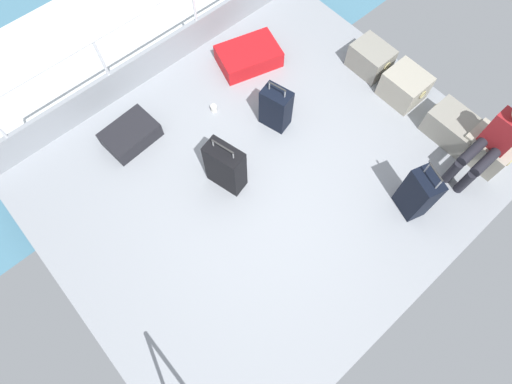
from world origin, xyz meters
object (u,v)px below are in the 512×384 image
at_px(cargo_crate_0, 371,58).
at_px(suitcase_1, 249,56).
at_px(cargo_crate_2, 453,127).
at_px(passenger_seated, 494,142).
at_px(cargo_crate_3, 487,150).
at_px(suitcase_2, 418,194).
at_px(suitcase_3, 131,135).
at_px(suitcase_0, 226,167).
at_px(cargo_crate_1, 405,86).
at_px(suitcase_4, 276,108).
at_px(paper_cup, 214,108).

xyz_separation_m(cargo_crate_0, suitcase_1, (-1.16, -1.18, -0.06)).
xyz_separation_m(cargo_crate_2, suitcase_1, (-2.58, -1.12, -0.06)).
bearing_deg(passenger_seated, cargo_crate_3, 90.00).
distance_m(cargo_crate_3, suitcase_2, 1.20).
bearing_deg(passenger_seated, suitcase_3, -136.70).
distance_m(suitcase_1, suitcase_3, 1.94).
relative_size(cargo_crate_3, suitcase_0, 0.72).
distance_m(cargo_crate_2, suitcase_3, 4.02).
distance_m(cargo_crate_2, suitcase_2, 1.20).
relative_size(suitcase_1, suitcase_3, 1.35).
relative_size(cargo_crate_0, suitcase_0, 0.68).
bearing_deg(suitcase_2, suitcase_1, 179.57).
xyz_separation_m(cargo_crate_0, cargo_crate_1, (0.61, -0.03, 0.01)).
relative_size(cargo_crate_1, suitcase_4, 0.76).
xyz_separation_m(passenger_seated, suitcase_3, (-3.08, -2.90, -0.47)).
bearing_deg(paper_cup, cargo_crate_0, 67.56).
bearing_deg(suitcase_1, cargo_crate_0, 45.34).
relative_size(suitcase_2, suitcase_3, 1.27).
distance_m(suitcase_0, suitcase_3, 1.38).
bearing_deg(cargo_crate_2, paper_cup, -138.48).
bearing_deg(cargo_crate_3, cargo_crate_0, 179.29).
bearing_deg(suitcase_0, cargo_crate_2, 61.81).
bearing_deg(cargo_crate_3, cargo_crate_2, -176.69).
bearing_deg(cargo_crate_3, suitcase_1, -159.33).
bearing_deg(cargo_crate_2, cargo_crate_1, 178.23).
bearing_deg(suitcase_1, paper_cup, -70.37).
bearing_deg(passenger_seated, cargo_crate_0, 173.77).
xyz_separation_m(cargo_crate_1, suitcase_3, (-1.80, -3.08, -0.09)).
relative_size(cargo_crate_1, cargo_crate_3, 0.94).
distance_m(suitcase_4, paper_cup, 0.85).
relative_size(cargo_crate_2, suitcase_1, 0.70).
relative_size(cargo_crate_3, passenger_seated, 0.53).
height_order(passenger_seated, suitcase_0, passenger_seated).
bearing_deg(suitcase_4, cargo_crate_2, 43.51).
distance_m(passenger_seated, paper_cup, 3.35).
relative_size(cargo_crate_2, suitcase_0, 0.81).
bearing_deg(suitcase_0, passenger_seated, 52.31).
xyz_separation_m(cargo_crate_1, suitcase_4, (-0.80, -1.55, 0.10)).
relative_size(suitcase_0, suitcase_4, 1.12).
bearing_deg(suitcase_0, suitcase_1, 130.97).
bearing_deg(passenger_seated, cargo_crate_2, 161.98).
height_order(suitcase_1, suitcase_3, suitcase_1).
distance_m(cargo_crate_0, cargo_crate_3, 1.89).
distance_m(cargo_crate_2, paper_cup, 3.02).
xyz_separation_m(suitcase_2, suitcase_4, (-1.92, -0.38, -0.05)).
bearing_deg(suitcase_3, suitcase_1, 89.18).
relative_size(suitcase_2, paper_cup, 8.80).
relative_size(cargo_crate_1, paper_cup, 5.47).
distance_m(cargo_crate_1, suitcase_2, 1.62).
bearing_deg(suitcase_2, suitcase_4, -168.91).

